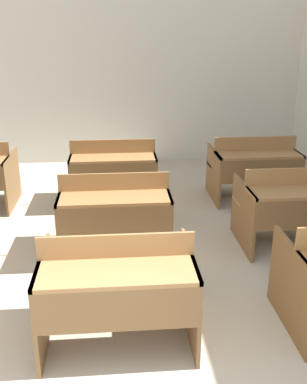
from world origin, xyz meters
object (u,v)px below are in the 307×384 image
at_px(bench_front_center, 117,286).
at_px(bench_second_right, 295,205).
at_px(bench_second_center, 115,212).
at_px(bench_third_right, 254,167).
at_px(bench_third_center, 113,170).

bearing_deg(bench_front_center, bench_second_right, 37.20).
relative_size(bench_second_center, bench_second_right, 1.00).
relative_size(bench_second_center, bench_third_right, 1.00).
distance_m(bench_second_right, bench_third_center, 2.31).
bearing_deg(bench_third_right, bench_second_center, -142.65).
bearing_deg(bench_third_center, bench_second_center, -89.49).
bearing_deg(bench_third_right, bench_second_right, -89.40).
bearing_deg(bench_second_right, bench_front_center, -142.80).
relative_size(bench_front_center, bench_second_center, 1.00).
xyz_separation_m(bench_third_center, bench_third_right, (1.84, -0.00, 0.00)).
xyz_separation_m(bench_second_center, bench_third_right, (1.82, 1.39, 0.00)).
bearing_deg(bench_third_center, bench_third_right, -0.01).
xyz_separation_m(bench_second_right, bench_third_center, (-1.85, 1.38, 0.00)).
height_order(bench_second_center, bench_third_center, same).
distance_m(bench_second_center, bench_third_center, 1.39).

